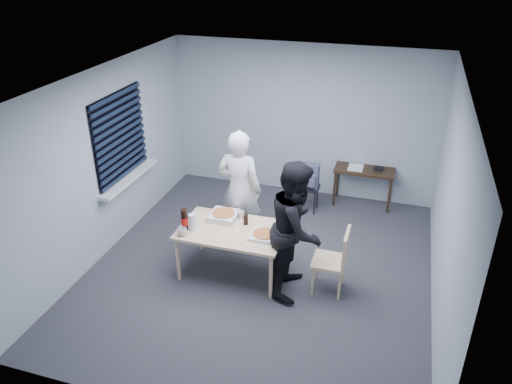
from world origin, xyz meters
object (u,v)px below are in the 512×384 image
(side_table, at_px, (364,173))
(mug_b, at_px, (241,214))
(stool, at_px, (309,193))
(soda_bottle, at_px, (185,220))
(chair_far, at_px, (242,201))
(person_black, at_px, (297,228))
(backpack, at_px, (310,176))
(person_white, at_px, (239,190))
(mug_a, at_px, (182,232))
(dining_table, at_px, (233,233))
(chair_right, at_px, (337,257))

(side_table, bearing_deg, mug_b, -123.90)
(stool, relative_size, soda_bottle, 1.50)
(chair_far, distance_m, person_black, 1.64)
(chair_far, xyz_separation_m, side_table, (1.68, 1.40, 0.06))
(backpack, bearing_deg, stool, 103.48)
(mug_b, bearing_deg, side_table, 56.10)
(person_white, relative_size, mug_a, 14.39)
(mug_a, bearing_deg, stool, 62.69)
(side_table, relative_size, backpack, 2.43)
(backpack, bearing_deg, soda_bottle, -105.87)
(person_white, bearing_deg, side_table, -132.06)
(side_table, bearing_deg, backpack, -148.68)
(dining_table, distance_m, backpack, 2.07)
(dining_table, xyz_separation_m, mug_b, (0.00, 0.33, 0.11))
(chair_far, bearing_deg, chair_right, -33.56)
(mug_b, bearing_deg, soda_bottle, -139.11)
(person_white, height_order, mug_a, person_white)
(dining_table, xyz_separation_m, soda_bottle, (-0.59, -0.18, 0.20))
(side_table, distance_m, mug_b, 2.58)
(dining_table, bearing_deg, person_white, 101.32)
(person_white, xyz_separation_m, mug_a, (-0.42, -1.03, -0.16))
(chair_far, xyz_separation_m, chair_right, (1.61, -1.07, 0.00))
(dining_table, xyz_separation_m, person_black, (0.87, -0.08, 0.27))
(mug_a, bearing_deg, dining_table, 29.49)
(side_table, distance_m, soda_bottle, 3.35)
(person_black, xyz_separation_m, soda_bottle, (-1.46, -0.11, -0.07))
(chair_right, height_order, backpack, chair_right)
(person_black, bearing_deg, mug_a, 99.59)
(person_black, relative_size, stool, 4.02)
(side_table, xyz_separation_m, mug_a, (-2.01, -2.79, 0.15))
(mug_a, bearing_deg, person_white, 67.72)
(person_black, bearing_deg, backpack, 6.77)
(side_table, xyz_separation_m, backpack, (-0.82, -0.50, 0.06))
(chair_far, relative_size, side_table, 0.91)
(person_white, height_order, backpack, person_white)
(mug_a, bearing_deg, chair_far, 76.64)
(chair_right, relative_size, backpack, 2.21)
(stool, distance_m, mug_a, 2.62)
(chair_right, bearing_deg, person_white, 154.89)
(person_white, bearing_deg, stool, -121.09)
(chair_right, distance_m, person_black, 0.64)
(mug_a, relative_size, mug_b, 1.23)
(chair_right, bearing_deg, stool, 110.76)
(stool, relative_size, mug_a, 3.58)
(side_table, bearing_deg, dining_table, -120.28)
(stool, bearing_deg, soda_bottle, -119.21)
(person_white, height_order, side_table, person_white)
(dining_table, height_order, chair_far, chair_far)
(dining_table, distance_m, person_white, 0.78)
(person_black, distance_m, mug_b, 0.97)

